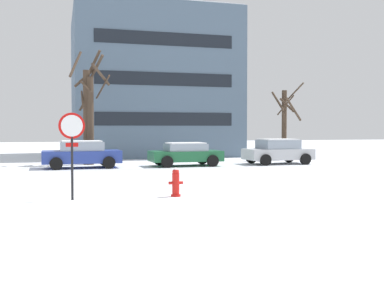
% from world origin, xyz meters
% --- Properties ---
extents(ground_plane, '(120.00, 120.00, 0.00)m').
position_xyz_m(ground_plane, '(0.00, 0.00, 0.00)').
color(ground_plane, white).
extents(road_surface, '(80.00, 9.33, 0.00)m').
position_xyz_m(road_surface, '(0.00, 3.66, 0.00)').
color(road_surface, silver).
rests_on(road_surface, ground).
extents(stop_sign, '(0.75, 0.13, 2.53)m').
position_xyz_m(stop_sign, '(-2.13, -1.78, 1.77)').
color(stop_sign, black).
rests_on(stop_sign, ground).
extents(fire_hydrant, '(0.44, 0.30, 0.88)m').
position_xyz_m(fire_hydrant, '(0.93, -1.93, 0.44)').
color(fire_hydrant, red).
rests_on(fire_hydrant, ground).
extents(parked_car_blue, '(4.06, 2.17, 1.44)m').
position_xyz_m(parked_car_blue, '(-1.38, 9.49, 0.74)').
color(parked_car_blue, '#283D93').
rests_on(parked_car_blue, ground).
extents(parked_car_green, '(3.97, 2.14, 1.30)m').
position_xyz_m(parked_car_green, '(4.21, 9.25, 0.68)').
color(parked_car_green, '#1E6038').
rests_on(parked_car_green, ground).
extents(parked_car_silver, '(3.92, 2.22, 1.47)m').
position_xyz_m(parked_car_silver, '(9.81, 9.21, 0.75)').
color(parked_car_silver, silver).
rests_on(parked_car_silver, ground).
extents(tree_far_right, '(2.02, 1.73, 5.76)m').
position_xyz_m(tree_far_right, '(-0.79, 11.74, 2.75)').
color(tree_far_right, '#423326').
rests_on(tree_far_right, ground).
extents(tree_far_left, '(1.87, 2.18, 5.12)m').
position_xyz_m(tree_far_left, '(11.90, 12.44, 2.61)').
color(tree_far_left, '#423326').
rests_on(tree_far_left, ground).
extents(tree_far_mid, '(2.40, 2.38, 6.64)m').
position_xyz_m(tree_far_mid, '(-0.93, 11.90, 3.28)').
color(tree_far_mid, '#423326').
rests_on(tree_far_mid, ground).
extents(building_far_left, '(12.00, 11.02, 11.02)m').
position_xyz_m(building_far_left, '(4.50, 21.07, 5.51)').
color(building_far_left, slate).
rests_on(building_far_left, ground).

